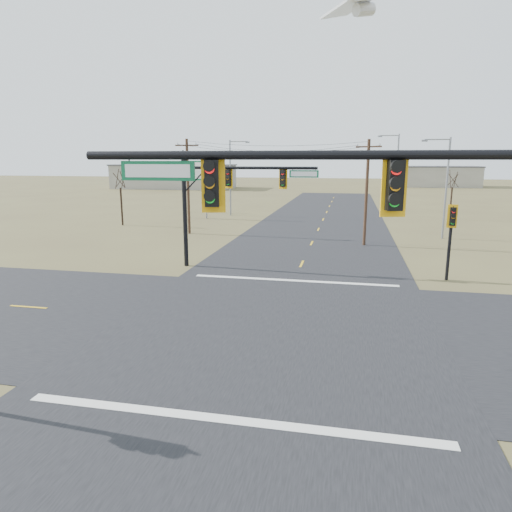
{
  "coord_description": "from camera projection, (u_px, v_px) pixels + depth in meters",
  "views": [
    {
      "loc": [
        3.08,
        -18.43,
        7.04
      ],
      "look_at": [
        -0.93,
        1.0,
        2.82
      ],
      "focal_mm": 32.0,
      "sensor_mm": 36.0,
      "label": 1
    }
  ],
  "objects": [
    {
      "name": "pedestal_signal_ne",
      "position": [
        452.0,
        226.0,
        26.32
      ],
      "size": [
        0.6,
        0.52,
        4.52
      ],
      "rotation": [
        0.0,
        0.0,
        -0.1
      ],
      "color": "black",
      "rests_on": "ground"
    },
    {
      "name": "highway_sign",
      "position": [
        195.0,
        178.0,
        54.61
      ],
      "size": [
        3.65,
        0.44,
        6.86
      ],
      "rotation": [
        0.0,
        0.0,
        -0.1
      ],
      "color": "gray",
      "rests_on": "ground"
    },
    {
      "name": "mast_arm_near",
      "position": [
        414.0,
        229.0,
        9.65
      ],
      "size": [
        11.19,
        0.53,
        7.73
      ],
      "rotation": [
        0.0,
        0.0,
        0.26
      ],
      "color": "black",
      "rests_on": "ground"
    },
    {
      "name": "road_ns",
      "position": [
        272.0,
        325.0,
        19.73
      ],
      "size": [
        14.0,
        160.0,
        0.02
      ],
      "primitive_type": "cube",
      "color": "black",
      "rests_on": "ground"
    },
    {
      "name": "bare_tree_a",
      "position": [
        120.0,
        179.0,
        48.76
      ],
      "size": [
        2.95,
        2.95,
        6.33
      ],
      "rotation": [
        0.0,
        0.0,
        0.15
      ],
      "color": "black",
      "rests_on": "ground"
    },
    {
      "name": "warehouse_mid",
      "position": [
        437.0,
        177.0,
        119.63
      ],
      "size": [
        20.0,
        12.0,
        5.0
      ],
      "primitive_type": "cube",
      "color": "#A19C8E",
      "rests_on": "ground"
    },
    {
      "name": "ground",
      "position": [
        272.0,
        325.0,
        19.73
      ],
      "size": [
        320.0,
        320.0,
        0.0
      ],
      "primitive_type": "plane",
      "color": "brown",
      "rests_on": "ground"
    },
    {
      "name": "mast_arm_far",
      "position": [
        228.0,
        190.0,
        29.12
      ],
      "size": [
        8.84,
        0.54,
        7.11
      ],
      "rotation": [
        0.0,
        0.0,
        -0.28
      ],
      "color": "black",
      "rests_on": "ground"
    },
    {
      "name": "utility_pole_near",
      "position": [
        367.0,
        191.0,
        37.18
      ],
      "size": [
        2.03,
        0.79,
        8.62
      ],
      "rotation": [
        0.0,
        0.0,
        -0.33
      ],
      "color": "#412B1B",
      "rests_on": "ground"
    },
    {
      "name": "streetlight_a",
      "position": [
        444.0,
        183.0,
        40.38
      ],
      "size": [
        2.49,
        0.28,
        8.93
      ],
      "rotation": [
        0.0,
        0.0,
        0.11
      ],
      "color": "gray",
      "rests_on": "ground"
    },
    {
      "name": "road_ew",
      "position": [
        272.0,
        325.0,
        19.73
      ],
      "size": [
        160.0,
        14.0,
        0.02
      ],
      "primitive_type": "cube",
      "color": "black",
      "rests_on": "ground"
    },
    {
      "name": "bare_tree_b",
      "position": [
        185.0,
        176.0,
        61.25
      ],
      "size": [
        2.71,
        2.71,
        6.03
      ],
      "rotation": [
        0.0,
        0.0,
        0.16
      ],
      "color": "black",
      "rests_on": "ground"
    },
    {
      "name": "bare_tree_c",
      "position": [
        453.0,
        179.0,
        53.17
      ],
      "size": [
        2.62,
        2.62,
        6.13
      ],
      "rotation": [
        0.0,
        0.0,
        0.01
      ],
      "color": "black",
      "rests_on": "ground"
    },
    {
      "name": "streetlight_c",
      "position": [
        232.0,
        174.0,
        57.35
      ],
      "size": [
        2.62,
        0.32,
        9.39
      ],
      "rotation": [
        0.0,
        0.0,
        0.17
      ],
      "color": "gray",
      "rests_on": "ground"
    },
    {
      "name": "warehouse_left",
      "position": [
        175.0,
        177.0,
        113.29
      ],
      "size": [
        28.0,
        14.0,
        5.5
      ],
      "primitive_type": "cube",
      "color": "#A19C8E",
      "rests_on": "ground"
    },
    {
      "name": "utility_pole_far",
      "position": [
        188.0,
        185.0,
        43.16
      ],
      "size": [
        2.16,
        0.54,
        8.91
      ],
      "rotation": [
        0.0,
        0.0,
        0.2
      ],
      "color": "#412B1B",
      "rests_on": "ground"
    },
    {
      "name": "stop_bar_near",
      "position": [
        227.0,
        419.0,
        12.54
      ],
      "size": [
        12.0,
        0.4,
        0.01
      ],
      "primitive_type": "cube",
      "color": "silver",
      "rests_on": "road_ns"
    },
    {
      "name": "streetlight_b",
      "position": [
        395.0,
        168.0,
        62.19
      ],
      "size": [
        2.91,
        0.46,
        10.39
      ],
      "rotation": [
        0.0,
        0.0,
        0.4
      ],
      "color": "gray",
      "rests_on": "ground"
    },
    {
      "name": "stop_bar_far",
      "position": [
        294.0,
        280.0,
        26.91
      ],
      "size": [
        12.0,
        0.4,
        0.01
      ],
      "primitive_type": "cube",
      "color": "silver",
      "rests_on": "road_ns"
    }
  ]
}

